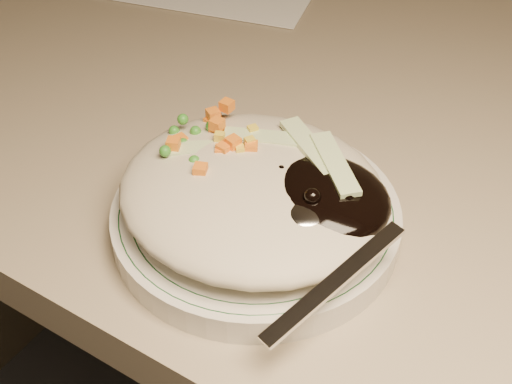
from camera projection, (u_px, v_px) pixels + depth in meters
The scene contains 4 objects.
desk at pixel (407, 261), 0.78m from camera, with size 1.40×0.70×0.74m.
plate at pixel (256, 219), 0.52m from camera, with size 0.21×0.21×0.02m, color silver.
plate_rim at pixel (256, 209), 0.51m from camera, with size 0.20×0.20×0.00m.
meal at pixel (261, 189), 0.50m from camera, with size 0.21×0.19×0.05m.
Camera 1 is at (0.15, 0.84, 1.11)m, focal length 50.00 mm.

